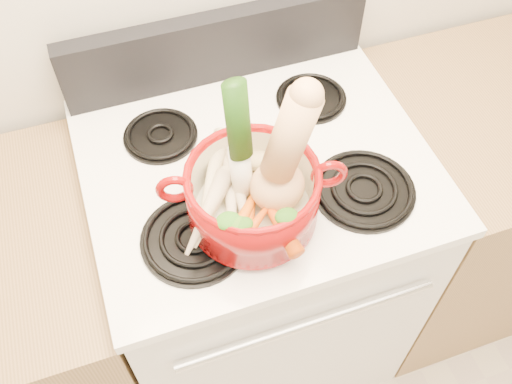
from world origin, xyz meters
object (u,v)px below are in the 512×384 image
object	(u,v)px
stove_body	(257,266)
squash	(279,156)
leek	(241,147)
dutch_oven	(253,195)

from	to	relation	value
stove_body	squash	bearing A→B (deg)	-93.72
squash	leek	bearing A→B (deg)	145.84
stove_body	squash	xyz separation A→B (m)	(-0.01, -0.15, 0.68)
dutch_oven	squash	bearing A→B (deg)	9.95
leek	stove_body	bearing A→B (deg)	49.59
dutch_oven	squash	xyz separation A→B (m)	(0.05, -0.00, 0.10)
squash	dutch_oven	bearing A→B (deg)	173.54
stove_body	squash	distance (m)	0.69
leek	dutch_oven	bearing A→B (deg)	-79.26
dutch_oven	squash	size ratio (longest dim) A/B	0.93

